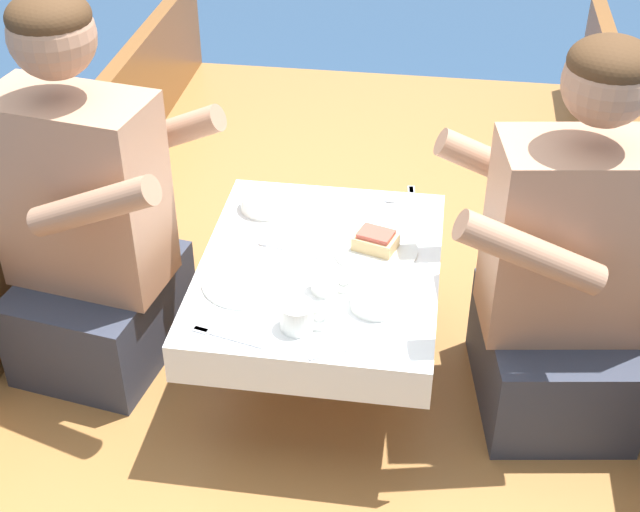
# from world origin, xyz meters

# --- Properties ---
(ground_plane) EXTENTS (60.00, 60.00, 0.00)m
(ground_plane) POSITION_xyz_m (0.00, 0.00, 0.00)
(ground_plane) COLOR navy
(boat_deck) EXTENTS (1.83, 3.77, 0.28)m
(boat_deck) POSITION_xyz_m (0.00, 0.00, 0.14)
(boat_deck) COLOR #9E6B38
(boat_deck) RESTS_ON ground_plane
(gunwale_port) EXTENTS (0.06, 3.77, 0.40)m
(gunwale_port) POSITION_xyz_m (-0.88, 0.00, 0.47)
(gunwale_port) COLOR brown
(gunwale_port) RESTS_ON boat_deck
(cockpit_table) EXTENTS (0.60, 0.74, 0.36)m
(cockpit_table) POSITION_xyz_m (0.00, -0.11, 0.60)
(cockpit_table) COLOR #B2B2B7
(cockpit_table) RESTS_ON boat_deck
(person_port) EXTENTS (0.57, 0.51, 1.02)m
(person_port) POSITION_xyz_m (-0.60, -0.11, 0.69)
(person_port) COLOR #333847
(person_port) RESTS_ON boat_deck
(person_starboard) EXTENTS (0.56, 0.50, 0.99)m
(person_starboard) POSITION_xyz_m (0.60, -0.13, 0.67)
(person_starboard) COLOR #333847
(person_starboard) RESTS_ON boat_deck
(plate_sandwich) EXTENTS (0.22, 0.22, 0.01)m
(plate_sandwich) POSITION_xyz_m (0.13, -0.04, 0.64)
(plate_sandwich) COLOR silver
(plate_sandwich) RESTS_ON cockpit_table
(plate_bread) EXTENTS (0.21, 0.21, 0.01)m
(plate_bread) POSITION_xyz_m (-0.17, -0.23, 0.64)
(plate_bread) COLOR silver
(plate_bread) RESTS_ON cockpit_table
(sandwich) EXTENTS (0.12, 0.10, 0.05)m
(sandwich) POSITION_xyz_m (0.13, -0.04, 0.67)
(sandwich) COLOR tan
(sandwich) RESTS_ON plate_sandwich
(bowl_port_near) EXTENTS (0.12, 0.12, 0.04)m
(bowl_port_near) POSITION_xyz_m (0.15, -0.27, 0.66)
(bowl_port_near) COLOR silver
(bowl_port_near) RESTS_ON cockpit_table
(bowl_starboard_near) EXTENTS (0.14, 0.14, 0.04)m
(bowl_starboard_near) POSITION_xyz_m (-0.18, 0.12, 0.66)
(bowl_starboard_near) COLOR silver
(bowl_starboard_near) RESTS_ON cockpit_table
(coffee_cup_port) EXTENTS (0.11, 0.08, 0.06)m
(coffee_cup_port) POSITION_xyz_m (-0.01, -0.37, 0.67)
(coffee_cup_port) COLOR silver
(coffee_cup_port) RESTS_ON cockpit_table
(coffee_cup_starboard) EXTENTS (0.10, 0.07, 0.06)m
(coffee_cup_starboard) POSITION_xyz_m (0.03, -0.22, 0.67)
(coffee_cup_starboard) COLOR silver
(coffee_cup_starboard) RESTS_ON cockpit_table
(utensil_fork_starboard) EXTENTS (0.03, 0.17, 0.00)m
(utensil_fork_starboard) POSITION_xyz_m (0.21, 0.22, 0.64)
(utensil_fork_starboard) COLOR silver
(utensil_fork_starboard) RESTS_ON cockpit_table
(utensil_spoon_center) EXTENTS (0.17, 0.03, 0.01)m
(utensil_spoon_center) POSITION_xyz_m (0.11, 0.20, 0.64)
(utensil_spoon_center) COLOR silver
(utensil_spoon_center) RESTS_ON cockpit_table
(utensil_knife_port) EXTENTS (0.16, 0.07, 0.00)m
(utensil_knife_port) POSITION_xyz_m (-0.15, 0.21, 0.64)
(utensil_knife_port) COLOR silver
(utensil_knife_port) RESTS_ON cockpit_table
(utensil_fork_port) EXTENTS (0.17, 0.06, 0.00)m
(utensil_fork_port) POSITION_xyz_m (-0.18, -0.43, 0.64)
(utensil_fork_port) COLOR silver
(utensil_fork_port) RESTS_ON cockpit_table
(utensil_spoon_port) EXTENTS (0.17, 0.06, 0.01)m
(utensil_spoon_port) POSITION_xyz_m (-0.11, -0.06, 0.64)
(utensil_spoon_port) COLOR silver
(utensil_spoon_port) RESTS_ON cockpit_table
(utensil_knife_starboard) EXTENTS (0.15, 0.09, 0.00)m
(utensil_knife_starboard) POSITION_xyz_m (0.10, -0.43, 0.64)
(utensil_knife_starboard) COLOR silver
(utensil_knife_starboard) RESTS_ON cockpit_table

